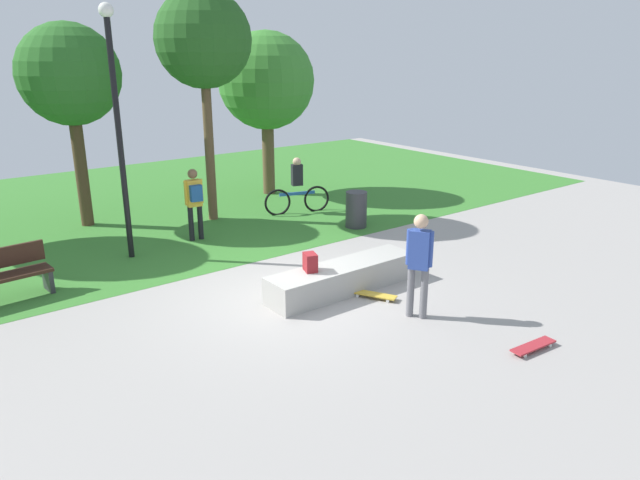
% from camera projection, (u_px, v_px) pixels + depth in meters
% --- Properties ---
extents(ground_plane, '(28.00, 28.00, 0.00)m').
position_uv_depth(ground_plane, '(288.00, 295.00, 10.45)').
color(ground_plane, '#9E9993').
extents(grass_lawn, '(26.60, 12.16, 0.01)m').
position_uv_depth(grass_lawn, '(127.00, 206.00, 16.42)').
color(grass_lawn, '#387A2D').
rests_on(grass_lawn, ground_plane).
extents(concrete_ledge, '(2.98, 0.71, 0.50)m').
position_uv_depth(concrete_ledge, '(343.00, 278.00, 10.60)').
color(concrete_ledge, '#A8A59E').
rests_on(concrete_ledge, ground_plane).
extents(backpack_on_ledge, '(0.28, 0.33, 0.32)m').
position_uv_depth(backpack_on_ledge, '(310.00, 262.00, 10.18)').
color(backpack_on_ledge, maroon).
rests_on(backpack_on_ledge, concrete_ledge).
extents(skater_performing_trick, '(0.34, 0.38, 1.74)m').
position_uv_depth(skater_performing_trick, '(419.00, 258.00, 9.31)').
color(skater_performing_trick, slate).
rests_on(skater_performing_trick, ground_plane).
extents(skateboard_by_ledge, '(0.55, 0.80, 0.08)m').
position_uv_depth(skateboard_by_ledge, '(374.00, 295.00, 10.32)').
color(skateboard_by_ledge, gold).
rests_on(skateboard_by_ledge, ground_plane).
extents(skateboard_spare, '(0.81, 0.26, 0.08)m').
position_uv_depth(skateboard_spare, '(533.00, 346.00, 8.53)').
color(skateboard_spare, '#A5262D').
rests_on(skateboard_spare, ground_plane).
extents(park_bench_near_path, '(1.63, 0.60, 0.91)m').
position_uv_depth(park_bench_near_path, '(0.00, 275.00, 10.10)').
color(park_bench_near_path, '#331E14').
rests_on(park_bench_near_path, ground_plane).
extents(tree_young_birch, '(2.35, 2.35, 4.80)m').
position_uv_depth(tree_young_birch, '(69.00, 76.00, 13.57)').
color(tree_young_birch, '#4C3823').
rests_on(tree_young_birch, grass_lawn).
extents(tree_slender_maple, '(2.79, 2.79, 4.72)m').
position_uv_depth(tree_slender_maple, '(266.00, 82.00, 16.91)').
color(tree_slender_maple, brown).
rests_on(tree_slender_maple, grass_lawn).
extents(tree_leaning_ash, '(2.30, 2.30, 5.56)m').
position_uv_depth(tree_leaning_ash, '(203.00, 41.00, 13.84)').
color(tree_leaning_ash, brown).
rests_on(tree_leaning_ash, grass_lawn).
extents(lamp_post, '(0.28, 0.28, 5.01)m').
position_uv_depth(lamp_post, '(117.00, 113.00, 11.49)').
color(lamp_post, black).
rests_on(lamp_post, ground_plane).
extents(trash_bin, '(0.52, 0.52, 0.89)m').
position_uv_depth(trash_bin, '(356.00, 209.00, 14.37)').
color(trash_bin, '#333338').
rests_on(trash_bin, ground_plane).
extents(pedestrian_with_backpack, '(0.43, 0.37, 1.65)m').
position_uv_depth(pedestrian_with_backpack, '(194.00, 198.00, 13.20)').
color(pedestrian_with_backpack, black).
rests_on(pedestrian_with_backpack, ground_plane).
extents(cyclist_on_bicycle, '(1.76, 0.57, 1.52)m').
position_uv_depth(cyclist_on_bicycle, '(297.00, 190.00, 15.57)').
color(cyclist_on_bicycle, black).
rests_on(cyclist_on_bicycle, ground_plane).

